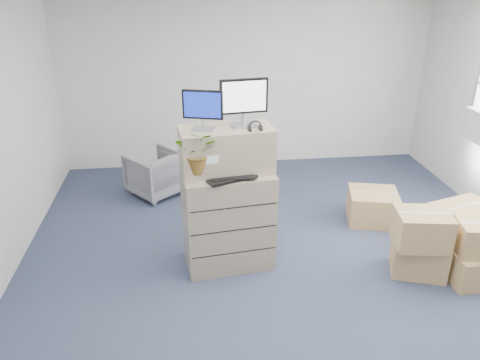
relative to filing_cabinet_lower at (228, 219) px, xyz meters
name	(u,v)px	position (x,y,z in m)	size (l,w,h in m)	color
ground	(288,283)	(0.60, -0.49, -0.56)	(7.00, 7.00, 0.00)	#232B40
wall_back	(246,82)	(0.60, 3.02, 0.84)	(6.00, 0.02, 2.80)	silver
filing_cabinet_lower	(228,219)	(0.00, 0.00, 0.00)	(0.96, 0.59, 1.12)	tan
filing_cabinet_upper	(226,150)	(-0.01, 0.05, 0.80)	(0.96, 0.48, 0.48)	tan
monitor_left	(203,108)	(-0.24, 0.02, 1.27)	(0.40, 0.21, 0.41)	#99999E
monitor_right	(244,100)	(0.18, 0.09, 1.32)	(0.50, 0.22, 0.49)	#99999E
headphones	(255,127)	(0.28, -0.07, 1.08)	(0.14, 0.14, 0.02)	black
keyboard	(231,178)	(0.02, -0.16, 0.58)	(0.52, 0.22, 0.03)	black
mouse	(258,171)	(0.32, -0.03, 0.58)	(0.10, 0.06, 0.03)	silver
water_bottle	(234,157)	(0.07, 0.08, 0.71)	(0.08, 0.08, 0.29)	#9A9DA3
phone_dock	(223,168)	(-0.05, 0.03, 0.61)	(0.06, 0.05, 0.13)	silver
external_drive	(258,162)	(0.35, 0.18, 0.60)	(0.23, 0.17, 0.07)	black
tissue_box	(252,156)	(0.28, 0.15, 0.68)	(0.26, 0.13, 0.10)	#4483E9
potted_plant	(198,157)	(-0.31, -0.14, 0.81)	(0.52, 0.55, 0.44)	#9AB18E
office_chair	(155,172)	(-0.90, 1.91, -0.21)	(0.69, 0.65, 0.71)	slate
cardboard_boxes	(430,231)	(2.36, -0.09, -0.26)	(1.62, 2.00, 0.77)	#A47C4F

